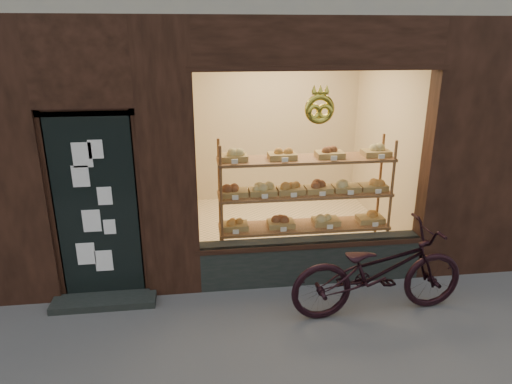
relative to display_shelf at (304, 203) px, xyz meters
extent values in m
cube|color=black|center=(0.00, -0.42, -0.60)|extent=(2.70, 0.25, 0.55)
cube|color=black|center=(-2.45, -0.49, 0.23)|extent=(0.90, 0.04, 2.15)
cube|color=black|center=(-2.45, -0.65, -0.83)|extent=(1.15, 0.35, 0.08)
torus|color=yellow|center=(0.00, -0.53, 1.28)|extent=(0.33, 0.07, 0.33)
cube|color=#553D15|center=(0.00, 0.00, -0.82)|extent=(2.20, 0.45, 0.04)
cube|color=#553D15|center=(0.00, 0.00, -0.32)|extent=(2.20, 0.45, 0.03)
cube|color=#553D15|center=(0.00, 0.00, 0.13)|extent=(2.20, 0.45, 0.04)
cube|color=#553D15|center=(0.00, 0.00, 0.58)|extent=(2.20, 0.45, 0.04)
cylinder|color=#553D15|center=(-1.07, -0.19, -0.02)|extent=(0.04, 0.04, 1.70)
cylinder|color=#553D15|center=(1.07, -0.19, -0.02)|extent=(0.04, 0.04, 1.70)
cylinder|color=#553D15|center=(-1.07, 0.20, -0.02)|extent=(0.04, 0.04, 1.70)
cylinder|color=#553D15|center=(1.07, 0.20, -0.02)|extent=(0.04, 0.04, 1.70)
cube|color=olive|center=(-0.90, 0.00, -0.27)|extent=(0.34, 0.24, 0.07)
sphere|color=#B66523|center=(-0.90, 0.00, -0.18)|extent=(0.11, 0.11, 0.11)
cube|color=white|center=(-0.90, -0.18, -0.27)|extent=(0.07, 0.01, 0.05)
cube|color=olive|center=(-0.30, 0.00, -0.27)|extent=(0.34, 0.24, 0.07)
sphere|color=#55361D|center=(-0.30, 0.00, -0.18)|extent=(0.11, 0.11, 0.11)
cube|color=white|center=(-0.30, -0.18, -0.27)|extent=(0.08, 0.01, 0.05)
cube|color=olive|center=(0.30, 0.00, -0.27)|extent=(0.34, 0.24, 0.07)
sphere|color=tan|center=(0.30, 0.00, -0.18)|extent=(0.11, 0.11, 0.11)
cube|color=white|center=(0.30, -0.18, -0.27)|extent=(0.07, 0.01, 0.05)
cube|color=olive|center=(0.90, 0.00, -0.27)|extent=(0.34, 0.24, 0.07)
sphere|color=#B66523|center=(0.90, 0.00, -0.18)|extent=(0.11, 0.11, 0.11)
cube|color=white|center=(0.90, -0.18, -0.27)|extent=(0.08, 0.01, 0.05)
cube|color=olive|center=(-0.90, 0.00, 0.18)|extent=(0.34, 0.24, 0.07)
sphere|color=#55361D|center=(-0.90, 0.00, 0.27)|extent=(0.11, 0.11, 0.11)
cube|color=white|center=(-0.90, -0.18, 0.18)|extent=(0.07, 0.01, 0.06)
cube|color=olive|center=(-0.54, 0.00, 0.18)|extent=(0.34, 0.24, 0.07)
sphere|color=tan|center=(-0.54, 0.00, 0.27)|extent=(0.11, 0.11, 0.11)
cube|color=white|center=(-0.54, -0.18, 0.18)|extent=(0.08, 0.01, 0.06)
cube|color=olive|center=(-0.18, 0.00, 0.18)|extent=(0.34, 0.24, 0.07)
sphere|color=#B66523|center=(-0.18, 0.00, 0.27)|extent=(0.11, 0.11, 0.11)
cube|color=white|center=(-0.18, -0.18, 0.18)|extent=(0.07, 0.01, 0.06)
cube|color=olive|center=(0.18, 0.00, 0.18)|extent=(0.34, 0.24, 0.07)
sphere|color=#55361D|center=(0.18, 0.00, 0.27)|extent=(0.11, 0.11, 0.11)
cube|color=white|center=(0.18, -0.18, 0.18)|extent=(0.07, 0.01, 0.06)
cube|color=olive|center=(0.54, 0.00, 0.18)|extent=(0.34, 0.24, 0.07)
sphere|color=tan|center=(0.54, 0.00, 0.27)|extent=(0.11, 0.11, 0.11)
cube|color=white|center=(0.54, -0.18, 0.18)|extent=(0.08, 0.01, 0.06)
cube|color=olive|center=(0.90, 0.00, 0.18)|extent=(0.34, 0.24, 0.07)
sphere|color=#B66523|center=(0.90, 0.00, 0.27)|extent=(0.11, 0.11, 0.11)
cube|color=white|center=(0.90, -0.18, 0.18)|extent=(0.08, 0.01, 0.06)
cube|color=olive|center=(-0.90, 0.00, 0.63)|extent=(0.34, 0.24, 0.07)
sphere|color=tan|center=(-0.90, 0.00, 0.72)|extent=(0.11, 0.11, 0.11)
cube|color=white|center=(-0.90, -0.18, 0.63)|extent=(0.07, 0.01, 0.06)
cube|color=olive|center=(-0.30, 0.00, 0.63)|extent=(0.34, 0.24, 0.07)
sphere|color=#B66523|center=(-0.30, 0.00, 0.72)|extent=(0.11, 0.11, 0.11)
cube|color=white|center=(-0.30, -0.18, 0.63)|extent=(0.08, 0.01, 0.06)
cube|color=olive|center=(0.30, 0.00, 0.63)|extent=(0.34, 0.24, 0.07)
sphere|color=#55361D|center=(0.30, 0.00, 0.72)|extent=(0.11, 0.11, 0.11)
cube|color=white|center=(0.30, -0.18, 0.63)|extent=(0.07, 0.01, 0.06)
cube|color=olive|center=(0.90, 0.00, 0.63)|extent=(0.34, 0.24, 0.07)
sphere|color=tan|center=(0.90, 0.00, 0.72)|extent=(0.11, 0.11, 0.11)
cube|color=white|center=(0.90, -0.18, 0.63)|extent=(0.08, 0.01, 0.06)
imported|color=black|center=(0.55, -1.19, -0.36)|extent=(1.97, 0.78, 1.02)
camera|label=1|loc=(-1.32, -5.34, 2.03)|focal=32.00mm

